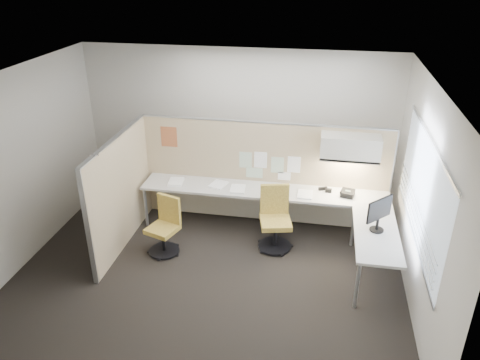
% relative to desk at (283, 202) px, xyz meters
% --- Properties ---
extents(floor, '(5.50, 4.50, 0.01)m').
position_rel_desk_xyz_m(floor, '(-0.93, -1.13, -0.61)').
color(floor, black).
rests_on(floor, ground).
extents(ceiling, '(5.50, 4.50, 0.01)m').
position_rel_desk_xyz_m(ceiling, '(-0.93, -1.13, 2.20)').
color(ceiling, white).
rests_on(ceiling, wall_back).
extents(wall_back, '(5.50, 0.02, 2.80)m').
position_rel_desk_xyz_m(wall_back, '(-0.93, 1.12, 0.80)').
color(wall_back, beige).
rests_on(wall_back, ground).
extents(wall_front, '(5.50, 0.02, 2.80)m').
position_rel_desk_xyz_m(wall_front, '(-0.93, -3.38, 0.80)').
color(wall_front, beige).
rests_on(wall_front, ground).
extents(wall_left, '(0.02, 4.50, 2.80)m').
position_rel_desk_xyz_m(wall_left, '(-3.68, -1.13, 0.80)').
color(wall_left, beige).
rests_on(wall_left, ground).
extents(wall_right, '(0.02, 4.50, 2.80)m').
position_rel_desk_xyz_m(wall_right, '(1.82, -1.13, 0.80)').
color(wall_right, beige).
rests_on(wall_right, ground).
extents(window_pane, '(0.01, 2.80, 1.30)m').
position_rel_desk_xyz_m(window_pane, '(1.79, -1.13, 0.95)').
color(window_pane, '#99A8B2').
rests_on(window_pane, wall_right).
extents(partition_back, '(4.10, 0.06, 1.75)m').
position_rel_desk_xyz_m(partition_back, '(-0.38, 0.47, 0.27)').
color(partition_back, tan).
rests_on(partition_back, floor).
extents(partition_left, '(0.06, 2.20, 1.75)m').
position_rel_desk_xyz_m(partition_left, '(-2.43, -0.63, 0.27)').
color(partition_left, tan).
rests_on(partition_left, floor).
extents(desk, '(4.00, 2.07, 0.73)m').
position_rel_desk_xyz_m(desk, '(0.00, 0.00, 0.00)').
color(desk, beige).
rests_on(desk, floor).
extents(overhead_bin, '(0.90, 0.36, 0.38)m').
position_rel_desk_xyz_m(overhead_bin, '(0.97, 0.26, 0.91)').
color(overhead_bin, beige).
rests_on(overhead_bin, partition_back).
extents(task_light_strip, '(0.60, 0.06, 0.02)m').
position_rel_desk_xyz_m(task_light_strip, '(0.97, 0.26, 0.70)').
color(task_light_strip, '#FFEABF').
rests_on(task_light_strip, overhead_bin).
extents(pinned_papers, '(1.01, 0.00, 0.47)m').
position_rel_desk_xyz_m(pinned_papers, '(-0.30, 0.44, 0.43)').
color(pinned_papers, '#8CBF8C').
rests_on(pinned_papers, partition_back).
extents(poster, '(0.28, 0.00, 0.35)m').
position_rel_desk_xyz_m(poster, '(-1.98, 0.44, 0.82)').
color(poster, orange).
rests_on(poster, partition_back).
extents(chair_left, '(0.52, 0.54, 0.89)m').
position_rel_desk_xyz_m(chair_left, '(-1.72, -0.77, -0.19)').
color(chair_left, black).
rests_on(chair_left, floor).
extents(chair_right, '(0.55, 0.57, 0.99)m').
position_rel_desk_xyz_m(chair_right, '(-0.08, -0.33, -0.14)').
color(chair_right, black).
rests_on(chair_right, floor).
extents(monitor, '(0.34, 0.36, 0.49)m').
position_rel_desk_xyz_m(monitor, '(1.37, -0.81, 0.41)').
color(monitor, black).
rests_on(monitor, desk).
extents(phone, '(0.25, 0.24, 0.12)m').
position_rel_desk_xyz_m(phone, '(0.99, 0.15, 0.18)').
color(phone, black).
rests_on(phone, desk).
extents(stapler, '(0.14, 0.09, 0.05)m').
position_rel_desk_xyz_m(stapler, '(0.61, 0.30, 0.15)').
color(stapler, black).
rests_on(stapler, desk).
extents(tape_dispenser, '(0.11, 0.07, 0.06)m').
position_rel_desk_xyz_m(tape_dispenser, '(0.70, 0.24, 0.16)').
color(tape_dispenser, black).
rests_on(tape_dispenser, desk).
extents(coat_hook, '(0.18, 0.48, 1.42)m').
position_rel_desk_xyz_m(coat_hook, '(-2.51, -1.29, 0.81)').
color(coat_hook, silver).
rests_on(coat_hook, partition_left).
extents(paper_stack_0, '(0.26, 0.32, 0.03)m').
position_rel_desk_xyz_m(paper_stack_0, '(-1.80, 0.14, 0.14)').
color(paper_stack_0, white).
rests_on(paper_stack_0, desk).
extents(paper_stack_1, '(0.30, 0.35, 0.02)m').
position_rel_desk_xyz_m(paper_stack_1, '(-1.09, 0.17, 0.14)').
color(paper_stack_1, white).
rests_on(paper_stack_1, desk).
extents(paper_stack_2, '(0.25, 0.32, 0.03)m').
position_rel_desk_xyz_m(paper_stack_2, '(-0.74, 0.05, 0.15)').
color(paper_stack_2, white).
rests_on(paper_stack_2, desk).
extents(paper_stack_3, '(0.25, 0.32, 0.02)m').
position_rel_desk_xyz_m(paper_stack_3, '(-0.18, 0.16, 0.14)').
color(paper_stack_3, white).
rests_on(paper_stack_3, desk).
extents(paper_stack_4, '(0.24, 0.31, 0.02)m').
position_rel_desk_xyz_m(paper_stack_4, '(0.34, 0.07, 0.14)').
color(paper_stack_4, white).
rests_on(paper_stack_4, desk).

